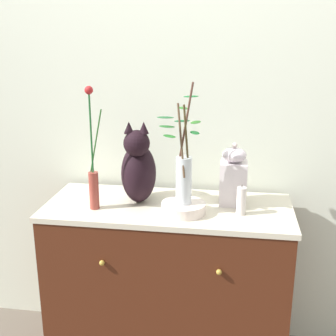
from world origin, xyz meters
name	(u,v)px	position (x,y,z in m)	size (l,w,h in m)	color
wall_back	(177,97)	(0.00, 0.31, 1.30)	(4.40, 0.08, 2.60)	silver
sideboard	(168,285)	(0.00, 0.00, 0.42)	(1.14, 0.49, 0.85)	#491F10
cat_sitting	(138,169)	(-0.14, 0.03, 1.01)	(0.19, 0.43, 0.39)	black
vase_slim_green	(93,176)	(-0.32, -0.09, 1.00)	(0.07, 0.04, 0.55)	brown
bowl_porcelain	(183,208)	(0.08, -0.08, 0.87)	(0.20, 0.20, 0.05)	silver
vase_glass_clear	(184,172)	(0.08, -0.08, 1.04)	(0.19, 0.20, 0.53)	silver
jar_lidded_porcelain	(233,177)	(0.29, 0.07, 0.97)	(0.12, 0.12, 0.29)	silver
candle_pillar	(241,201)	(0.33, -0.06, 0.91)	(0.04, 0.04, 0.14)	silver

